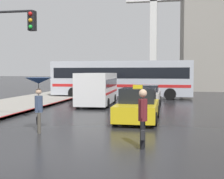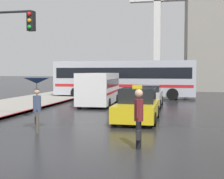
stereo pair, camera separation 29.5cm
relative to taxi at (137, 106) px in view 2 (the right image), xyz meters
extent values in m
plane|color=#262628|center=(-2.00, -6.88, -0.68)|extent=(300.00, 300.00, 0.00)
cube|color=gold|center=(0.00, -0.06, -0.17)|extent=(1.80, 4.16, 0.69)
cube|color=black|center=(0.00, 0.15, 0.50)|extent=(1.58, 1.87, 0.67)
cylinder|color=black|center=(0.86, -1.34, -0.38)|extent=(0.20, 0.60, 0.60)
cylinder|color=black|center=(-0.85, -1.34, -0.38)|extent=(0.20, 0.60, 0.60)
cylinder|color=black|center=(0.86, 1.23, -0.38)|extent=(0.20, 0.60, 0.60)
cylinder|color=black|center=(-0.85, 1.23, -0.38)|extent=(0.20, 0.60, 0.60)
cube|color=yellow|center=(0.00, -0.06, 0.92)|extent=(0.44, 0.16, 0.16)
cube|color=#B7B2AD|center=(-0.07, 6.14, -0.11)|extent=(1.80, 4.49, 0.82)
cube|color=black|center=(-0.07, 6.36, 0.51)|extent=(1.58, 2.02, 0.41)
cylinder|color=black|center=(0.79, 4.75, -0.38)|extent=(0.20, 0.60, 0.60)
cylinder|color=black|center=(-0.92, 4.75, -0.38)|extent=(0.20, 0.60, 0.60)
cylinder|color=black|center=(0.79, 7.53, -0.38)|extent=(0.20, 0.60, 0.60)
cylinder|color=black|center=(-0.92, 7.53, -0.38)|extent=(0.20, 0.60, 0.60)
cube|color=white|center=(-3.42, 6.41, 0.50)|extent=(2.24, 5.64, 2.04)
cube|color=black|center=(-3.42, 6.41, 0.86)|extent=(2.24, 5.20, 0.53)
cube|color=red|center=(-3.42, 6.41, 0.24)|extent=(2.25, 5.42, 0.14)
cylinder|color=black|center=(-2.40, 4.79, -0.37)|extent=(0.23, 0.64, 0.63)
cylinder|color=black|center=(-4.30, 4.70, -0.37)|extent=(0.23, 0.64, 0.63)
cylinder|color=black|center=(-2.54, 8.12, -0.37)|extent=(0.23, 0.64, 0.63)
cylinder|color=black|center=(-4.44, 8.04, -0.37)|extent=(0.23, 0.64, 0.63)
cube|color=#B2B7C1|center=(-2.71, 12.54, 1.06)|extent=(12.27, 2.89, 2.96)
cube|color=black|center=(-2.71, 12.54, 1.51)|extent=(11.66, 2.89, 0.90)
cube|color=red|center=(-2.71, 12.54, 0.45)|extent=(11.90, 2.90, 0.24)
cylinder|color=black|center=(1.59, 13.60, -0.20)|extent=(0.97, 0.31, 0.96)
cylinder|color=black|center=(1.52, 11.20, -0.20)|extent=(0.97, 0.31, 0.96)
cylinder|color=black|center=(-6.63, 13.86, -0.20)|extent=(0.97, 0.31, 0.96)
cylinder|color=black|center=(-6.71, 11.46, -0.20)|extent=(0.97, 0.31, 0.96)
cylinder|color=#4C473D|center=(-3.31, -3.67, -0.29)|extent=(0.16, 0.16, 0.78)
cylinder|color=#4C473D|center=(-3.40, -3.47, -0.29)|extent=(0.16, 0.16, 0.78)
cylinder|color=#3D4C6B|center=(-3.35, -3.57, 0.40)|extent=(0.39, 0.39, 0.62)
sphere|color=#DBAD89|center=(-3.35, -3.57, 0.87)|extent=(0.23, 0.23, 0.23)
cylinder|color=#3D4C6B|center=(-3.28, -3.74, 0.45)|extent=(0.09, 0.09, 0.52)
cylinder|color=#3D4C6B|center=(-3.43, -3.40, 0.45)|extent=(0.09, 0.09, 0.52)
cone|color=navy|center=(-3.35, -3.57, 1.28)|extent=(0.98, 0.98, 0.22)
cylinder|color=black|center=(-3.35, -3.57, 0.94)|extent=(0.02, 0.02, 0.67)
cube|color=#262628|center=(-3.51, -3.35, -0.26)|extent=(0.17, 0.21, 0.28)
cylinder|color=black|center=(0.68, -5.12, -0.27)|extent=(0.13, 0.13, 0.83)
cylinder|color=black|center=(0.66, -5.34, -0.27)|extent=(0.13, 0.13, 0.83)
cylinder|color=maroon|center=(0.67, -5.23, 0.47)|extent=(0.29, 0.29, 0.65)
sphere|color=#DBAD89|center=(0.67, -5.23, 0.97)|extent=(0.24, 0.24, 0.24)
cylinder|color=maroon|center=(0.68, -5.05, 0.52)|extent=(0.08, 0.08, 0.56)
cylinder|color=maroon|center=(0.65, -5.40, 0.52)|extent=(0.08, 0.08, 0.56)
cube|color=#262628|center=(0.70, -5.49, -0.23)|extent=(0.12, 0.19, 0.28)
cylinder|color=black|center=(-5.39, -2.52, 4.07)|extent=(2.67, 0.10, 0.10)
cube|color=black|center=(-4.05, -2.52, 3.67)|extent=(0.28, 0.28, 0.80)
sphere|color=red|center=(-4.05, -2.68, 3.93)|extent=(0.16, 0.16, 0.16)
sphere|color=orange|center=(-4.05, -2.68, 3.67)|extent=(0.16, 0.16, 0.16)
sphere|color=green|center=(-4.05, -2.68, 3.41)|extent=(0.16, 0.16, 0.16)
cube|color=white|center=(-0.70, 27.90, 7.71)|extent=(0.90, 0.90, 16.78)
camera|label=1|loc=(1.43, -14.46, 1.60)|focal=50.00mm
camera|label=2|loc=(1.72, -14.41, 1.60)|focal=50.00mm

